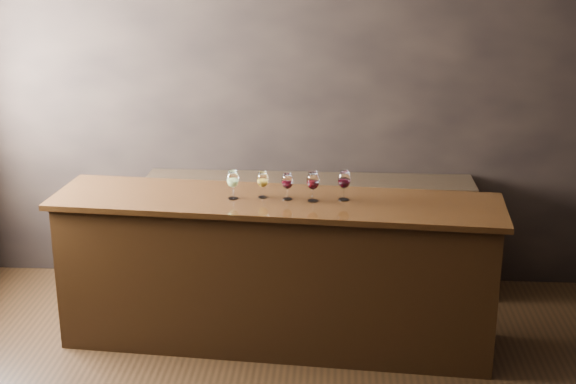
# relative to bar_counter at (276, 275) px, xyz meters

# --- Properties ---
(room_shell) EXTENTS (5.02, 4.52, 2.81)m
(room_shell) POSITION_rel_bar_counter_xyz_m (-0.30, -1.02, 1.31)
(room_shell) COLOR black
(room_shell) RESTS_ON ground
(bar_counter) EXTENTS (2.89, 0.84, 1.00)m
(bar_counter) POSITION_rel_bar_counter_xyz_m (0.00, 0.00, 0.00)
(bar_counter) COLOR black
(bar_counter) RESTS_ON ground
(bar_top) EXTENTS (2.99, 0.91, 0.04)m
(bar_top) POSITION_rel_bar_counter_xyz_m (0.00, 0.00, 0.52)
(bar_top) COLOR black
(bar_top) RESTS_ON bar_counter
(back_bar_shelf) EXTENTS (2.50, 0.40, 0.90)m
(back_bar_shelf) POSITION_rel_bar_counter_xyz_m (0.18, 0.90, -0.05)
(back_bar_shelf) COLOR black
(back_bar_shelf) RESTS_ON ground
(glass_white) EXTENTS (0.08, 0.08, 0.19)m
(glass_white) POSITION_rel_bar_counter_xyz_m (-0.28, -0.01, 0.67)
(glass_white) COLOR white
(glass_white) RESTS_ON bar_top
(glass_amber) EXTENTS (0.07, 0.07, 0.17)m
(glass_amber) POSITION_rel_bar_counter_xyz_m (-0.09, 0.03, 0.66)
(glass_amber) COLOR white
(glass_amber) RESTS_ON bar_top
(glass_red_a) EXTENTS (0.07, 0.07, 0.18)m
(glass_red_a) POSITION_rel_bar_counter_xyz_m (0.08, 0.00, 0.66)
(glass_red_a) COLOR white
(glass_red_a) RESTS_ON bar_top
(glass_red_b) EXTENTS (0.08, 0.08, 0.20)m
(glass_red_b) POSITION_rel_bar_counter_xyz_m (0.24, -0.02, 0.67)
(glass_red_b) COLOR white
(glass_red_b) RESTS_ON bar_top
(glass_red_c) EXTENTS (0.08, 0.08, 0.20)m
(glass_red_c) POSITION_rel_bar_counter_xyz_m (0.44, 0.01, 0.67)
(glass_red_c) COLOR white
(glass_red_c) RESTS_ON bar_top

